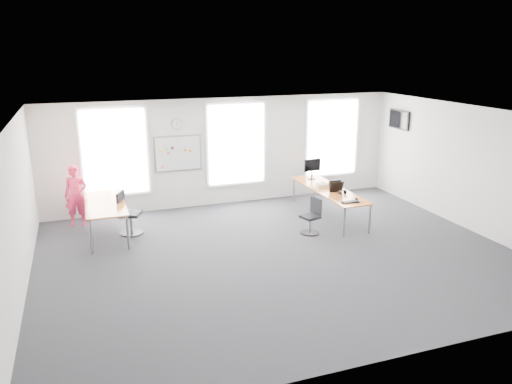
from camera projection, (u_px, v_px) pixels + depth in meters
name	position (u px, v px, depth m)	size (l,w,h in m)	color
floor	(279.00, 255.00, 10.76)	(10.00, 10.00, 0.00)	#27272C
ceiling	(281.00, 116.00, 9.92)	(10.00, 10.00, 0.00)	white
wall_back	(226.00, 152.00, 13.96)	(10.00, 10.00, 0.00)	white
wall_front	(392.00, 264.00, 6.72)	(10.00, 10.00, 0.00)	white
wall_left	(16.00, 214.00, 8.72)	(10.00, 10.00, 0.00)	white
wall_right	(473.00, 169.00, 11.95)	(10.00, 10.00, 0.00)	white
window_left	(115.00, 152.00, 12.90)	(1.60, 0.06, 2.20)	silver
window_mid	(236.00, 144.00, 13.97)	(1.60, 0.06, 2.20)	silver
window_right	(332.00, 138.00, 14.94)	(1.60, 0.06, 2.20)	silver
desk_right	(329.00, 191.00, 13.06)	(0.81, 3.05, 0.74)	#D27438
desk_left	(105.00, 205.00, 11.69)	(0.90, 2.24, 0.82)	#D27438
chair_right	(312.00, 218.00, 11.95)	(0.48, 0.48, 0.86)	black
chair_left	(128.00, 215.00, 11.88)	(0.62, 0.62, 1.04)	black
person	(76.00, 196.00, 12.36)	(0.56, 0.37, 1.54)	#E1284E
whiteboard	(178.00, 153.00, 13.48)	(1.20, 0.03, 0.90)	silver
wall_clock	(177.00, 124.00, 13.25)	(0.30, 0.30, 0.04)	gray
tv	(399.00, 119.00, 14.43)	(0.06, 0.90, 0.55)	black
keyboard	(350.00, 202.00, 11.92)	(0.43, 0.15, 0.02)	black
mouse	(356.00, 199.00, 12.14)	(0.08, 0.12, 0.05)	black
lens_cap	(346.00, 197.00, 12.37)	(0.07, 0.07, 0.01)	black
headphones	(342.00, 192.00, 12.58)	(0.19, 0.10, 0.11)	black
laptop_sleeve	(336.00, 187.00, 12.76)	(0.35, 0.19, 0.28)	black
paper_stack	(322.00, 185.00, 13.19)	(0.31, 0.23, 0.11)	#F4E7C2
monitor	(312.00, 167.00, 13.95)	(0.52, 0.21, 0.58)	black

